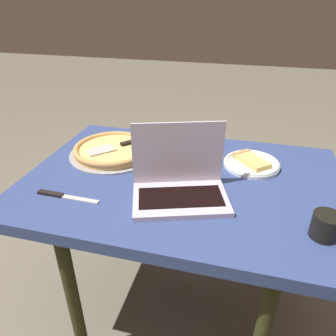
{
  "coord_description": "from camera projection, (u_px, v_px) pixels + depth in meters",
  "views": [
    {
      "loc": [
        -0.21,
        1.02,
        1.36
      ],
      "look_at": [
        0.06,
        0.01,
        0.78
      ],
      "focal_mm": 33.86,
      "sensor_mm": 36.0,
      "label": 1
    }
  ],
  "objects": [
    {
      "name": "ground_plane",
      "position": [
        180.0,
        304.0,
        1.57
      ],
      "size": [
        12.0,
        12.0,
        0.0
      ],
      "primitive_type": "plane",
      "color": "#696252"
    },
    {
      "name": "dining_table",
      "position": [
        183.0,
        193.0,
        1.25
      ],
      "size": [
        1.2,
        0.82,
        0.73
      ],
      "color": "navy",
      "rests_on": "ground_plane"
    },
    {
      "name": "laptop",
      "position": [
        180.0,
        182.0,
        1.09
      ],
      "size": [
        0.37,
        0.3,
        0.25
      ],
      "color": "#BDB0BF",
      "rests_on": "dining_table"
    },
    {
      "name": "pizza_plate",
      "position": [
        251.0,
        163.0,
        1.29
      ],
      "size": [
        0.23,
        0.23,
        0.04
      ],
      "color": "white",
      "rests_on": "dining_table"
    },
    {
      "name": "pizza_tray",
      "position": [
        113.0,
        150.0,
        1.38
      ],
      "size": [
        0.38,
        0.38,
        0.04
      ],
      "color": "#939596",
      "rests_on": "dining_table"
    },
    {
      "name": "table_knife",
      "position": [
        62.0,
        196.0,
        1.1
      ],
      "size": [
        0.23,
        0.02,
        0.01
      ],
      "color": "beige",
      "rests_on": "dining_table"
    },
    {
      "name": "drink_cup",
      "position": [
        326.0,
        226.0,
        0.91
      ],
      "size": [
        0.08,
        0.08,
        0.08
      ],
      "color": "black",
      "rests_on": "dining_table"
    }
  ]
}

